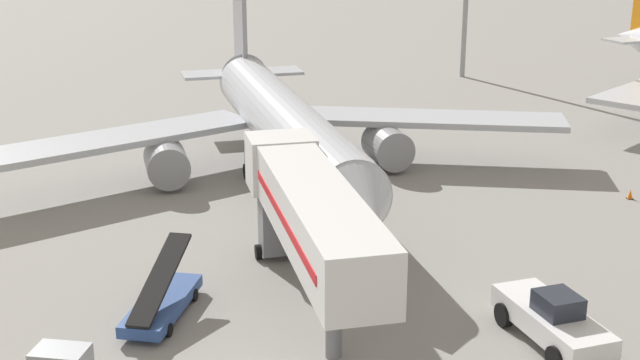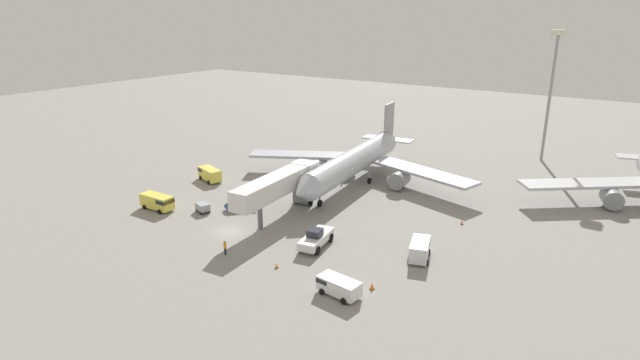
# 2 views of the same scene
# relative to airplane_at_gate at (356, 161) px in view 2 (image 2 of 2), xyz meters

# --- Properties ---
(ground_plane) EXTENTS (300.00, 300.00, 0.00)m
(ground_plane) POSITION_rel_airplane_at_gate_xyz_m (-3.50, -27.63, -3.91)
(ground_plane) COLOR gray
(airplane_at_gate) EXTENTS (42.04, 39.96, 11.50)m
(airplane_at_gate) POSITION_rel_airplane_at_gate_xyz_m (0.00, 0.00, 0.00)
(airplane_at_gate) COLOR #B7BCC6
(airplane_at_gate) RESTS_ON ground
(jet_bridge) EXTENTS (4.37, 17.86, 6.55)m
(jet_bridge) POSITION_rel_airplane_at_gate_xyz_m (-1.13, -19.45, 0.91)
(jet_bridge) COLOR silver
(jet_bridge) RESTS_ON ground
(pushback_tug) EXTENTS (3.40, 6.67, 2.46)m
(pushback_tug) POSITION_rel_airplane_at_gate_xyz_m (8.65, -25.08, -2.77)
(pushback_tug) COLOR white
(pushback_tug) RESTS_ON ground
(belt_loader_truck) EXTENTS (3.86, 6.28, 2.96)m
(belt_loader_truck) POSITION_rel_airplane_at_gate_xyz_m (-7.91, -19.72, -3.16)
(belt_loader_truck) COLOR #2D4C8E
(belt_loader_truck) RESTS_ON ground
(service_van_mid_left) EXTENTS (5.44, 2.41, 2.25)m
(service_van_mid_left) POSITION_rel_airplane_at_gate_xyz_m (-18.13, -27.60, -2.62)
(service_van_mid_left) COLOR #E5DB4C
(service_van_mid_left) RESTS_ON ground
(service_van_near_left) EXTENTS (4.82, 2.72, 1.86)m
(service_van_near_left) POSITION_rel_airplane_at_gate_xyz_m (17.07, -33.39, -2.83)
(service_van_near_left) COLOR white
(service_van_near_left) RESTS_ON ground
(service_van_outer_right) EXTENTS (5.65, 3.68, 2.24)m
(service_van_outer_right) POSITION_rel_airplane_at_gate_xyz_m (-21.86, -13.34, -2.63)
(service_van_outer_right) COLOR #E5DB4C
(service_van_outer_right) RESTS_ON ground
(service_van_near_right) EXTENTS (3.35, 4.98, 2.25)m
(service_van_near_right) POSITION_rel_airplane_at_gate_xyz_m (20.78, -20.86, -2.63)
(service_van_near_right) COLOR silver
(service_van_near_right) RESTS_ON ground
(baggage_cart_near_center) EXTENTS (2.50, 2.07, 1.34)m
(baggage_cart_near_center) POSITION_rel_airplane_at_gate_xyz_m (-11.80, -24.67, -3.16)
(baggage_cart_near_center) COLOR #38383D
(baggage_cart_near_center) RESTS_ON ground
(ground_crew_worker_foreground) EXTENTS (0.46, 0.46, 1.85)m
(ground_crew_worker_foreground) POSITION_rel_airplane_at_gate_xyz_m (0.74, -33.05, -2.93)
(ground_crew_worker_foreground) COLOR #1E2333
(ground_crew_worker_foreground) RESTS_ON ground
(safety_cone_alpha) EXTENTS (0.40, 0.40, 0.61)m
(safety_cone_alpha) POSITION_rel_airplane_at_gate_xyz_m (21.55, -7.89, -3.61)
(safety_cone_alpha) COLOR black
(safety_cone_alpha) RESTS_ON ground
(safety_cone_bravo) EXTENTS (0.38, 0.38, 0.59)m
(safety_cone_bravo) POSITION_rel_airplane_at_gate_xyz_m (8.09, -32.32, -3.62)
(safety_cone_bravo) COLOR black
(safety_cone_bravo) RESTS_ON ground
(safety_cone_charlie) EXTENTS (0.51, 0.51, 0.77)m
(safety_cone_charlie) POSITION_rel_airplane_at_gate_xyz_m (19.50, -30.42, -3.53)
(safety_cone_charlie) COLOR black
(safety_cone_charlie) RESTS_ON ground
(apron_light_mast) EXTENTS (2.40, 2.40, 25.05)m
(apron_light_mast) POSITION_rel_airplane_at_gate_xyz_m (23.73, 32.82, 13.54)
(apron_light_mast) COLOR #93969B
(apron_light_mast) RESTS_ON ground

